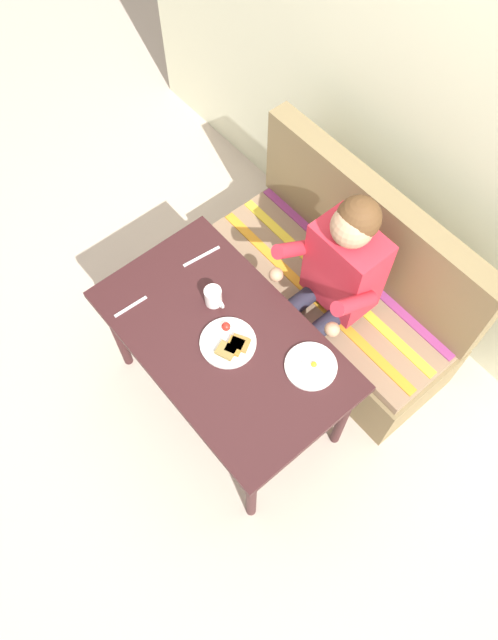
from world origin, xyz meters
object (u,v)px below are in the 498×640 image
(plate_eggs, at_px, (311,366))
(fork, at_px, (131,307))
(table, at_px, (224,346))
(couch, at_px, (336,291))
(coffee_mug, at_px, (213,297))
(plate_breakfast, at_px, (230,343))
(person, at_px, (333,278))
(knife, at_px, (202,256))

(plate_eggs, distance_m, fork, 0.86)
(table, bearing_deg, couch, 90.00)
(plate_eggs, bearing_deg, coffee_mug, -167.20)
(table, distance_m, coffee_mug, 0.23)
(couch, xyz_separation_m, plate_breakfast, (0.04, -0.76, 0.41))
(plate_breakfast, xyz_separation_m, plate_eggs, (0.31, 0.20, -0.01))
(person, xyz_separation_m, knife, (-0.50, -0.39, -0.01))
(fork, bearing_deg, couch, 70.75)
(knife, bearing_deg, couch, 60.96)
(table, distance_m, couch, 0.83)
(person, height_order, coffee_mug, person)
(couch, distance_m, person, 0.46)
(plate_eggs, height_order, coffee_mug, coffee_mug)
(coffee_mug, bearing_deg, plate_eggs, 12.80)
(couch, bearing_deg, knife, -125.51)
(table, xyz_separation_m, person, (0.09, 0.59, 0.09))
(person, bearing_deg, table, -98.63)
(plate_eggs, height_order, knife, plate_eggs)
(table, height_order, knife, knife)
(couch, height_order, coffee_mug, couch)
(person, bearing_deg, plate_eggs, -55.84)
(table, height_order, plate_eggs, plate_eggs)
(plate_breakfast, relative_size, fork, 1.47)
(table, distance_m, fork, 0.46)
(table, height_order, fork, fork)
(couch, bearing_deg, plate_breakfast, -86.74)
(person, height_order, fork, person)
(person, relative_size, plate_eggs, 5.31)
(plate_breakfast, relative_size, plate_eggs, 1.10)
(couch, relative_size, plate_eggs, 6.31)
(table, relative_size, fork, 7.06)
(table, relative_size, plate_breakfast, 4.80)
(coffee_mug, bearing_deg, plate_breakfast, -20.64)
(table, bearing_deg, person, 81.37)
(couch, bearing_deg, plate_eggs, -57.93)
(table, distance_m, plate_breakfast, 0.11)
(person, height_order, plate_breakfast, person)
(coffee_mug, bearing_deg, table, -26.20)
(fork, bearing_deg, coffee_mug, 56.38)
(plate_eggs, xyz_separation_m, fork, (-0.75, -0.43, -0.01))
(couch, relative_size, person, 1.19)
(table, height_order, person, person)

